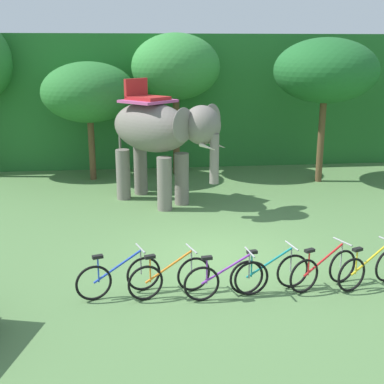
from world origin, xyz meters
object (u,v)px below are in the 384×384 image
Objects in this scene: tree_far_left at (89,92)px; tree_center at (176,67)px; bike_orange at (170,277)px; elephant at (159,133)px; bike_purple at (227,280)px; bike_red at (323,270)px; tree_center_right at (326,71)px; bike_blue at (119,277)px; bike_teal at (270,273)px; bike_yellow at (370,269)px.

tree_far_left is 0.81× the size of tree_center.
tree_far_left reaches higher than bike_orange.
elephant is 6.76m from bike_purple.
bike_orange is 0.97× the size of bike_purple.
tree_center_right is at bearing 70.93° from bike_red.
tree_far_left is 1.12× the size of elephant.
bike_blue is 0.97× the size of bike_teal.
bike_orange and bike_red have the same top height.
tree_center reaches higher than bike_yellow.
tree_center reaches higher than bike_blue.
tree_center is at bearing 77.96° from elephant.
bike_teal is at bearing -115.52° from tree_center_right.
tree_center is 1.38× the size of elephant.
elephant is 6.74m from bike_teal.
elephant is at bearing -55.22° from tree_far_left.
bike_yellow is at bearing -1.86° from bike_blue.
tree_far_left is 11.75m from bike_yellow.
bike_red is at bearing -61.00° from tree_far_left.
tree_far_left reaches higher than bike_red.
bike_teal and bike_yellow have the same top height.
tree_far_left is 10.65m from bike_purple.
bike_purple is at bearing -173.32° from bike_red.
tree_center_right is at bearing 20.01° from elephant.
tree_center_right is at bearing 54.42° from bike_orange.
tree_center_right is 10.47m from bike_purple.
tree_far_left is at bearing 108.52° from bike_purple.
bike_blue is (1.21, -9.40, -2.77)m from tree_far_left.
elephant is 6.45m from bike_blue.
bike_blue is at bearing -130.19° from tree_center_right.
tree_center is 3.18× the size of bike_blue.
bike_orange is 1.10m from bike_purple.
tree_far_left is 2.48× the size of bike_purple.
bike_orange and bike_yellow have the same top height.
bike_yellow is at bearing -56.94° from tree_far_left.
elephant is (-0.82, -3.86, -1.79)m from tree_center.
tree_far_left is 10.77m from bike_teal.
tree_center_right is 2.98× the size of bike_teal.
bike_purple is (3.27, -9.75, -2.77)m from tree_far_left.
bike_orange is 3.08m from bike_red.
bike_blue is at bearing 177.40° from bike_teal.
bike_yellow is (-1.93, -8.38, -3.52)m from tree_center_right.
tree_far_left is at bearing 123.06° from bike_yellow.
tree_far_left reaches higher than bike_blue.
tree_center is at bearing 95.89° from bike_teal.
bike_yellow is at bearing -57.88° from elephant.
bike_blue is 0.96× the size of bike_purple.
bike_teal is at bearing -178.83° from bike_red.
elephant reaches higher than bike_orange.
bike_orange is at bearing -125.58° from tree_center_right.
bike_yellow is (2.06, -0.03, 0.00)m from bike_teal.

